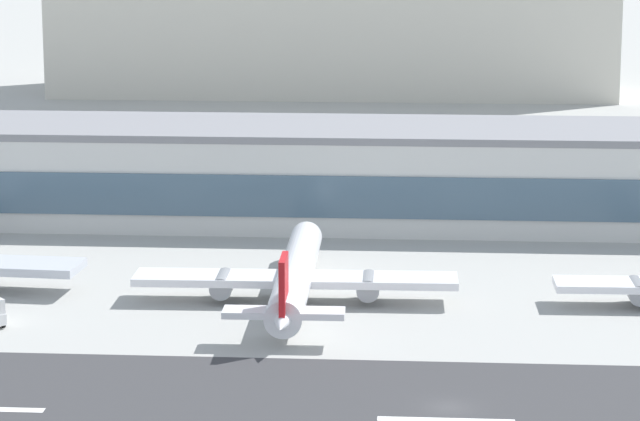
% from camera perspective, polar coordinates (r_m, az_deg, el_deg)
% --- Properties ---
extents(ground_plane, '(1400.00, 1400.00, 0.00)m').
position_cam_1_polar(ground_plane, '(136.50, 4.90, -7.45)').
color(ground_plane, '#A8A8A3').
extents(runway_strip, '(800.00, 34.28, 0.08)m').
position_cam_1_polar(runway_strip, '(133.27, 4.92, -7.91)').
color(runway_strip, '#38383A').
rests_on(runway_strip, ground_plane).
extents(runway_centreline_dash_4, '(12.00, 1.20, 0.01)m').
position_cam_1_polar(runway_centreline_dash_4, '(133.24, 4.78, -7.89)').
color(runway_centreline_dash_4, white).
rests_on(runway_centreline_dash_4, runway_strip).
extents(terminal_building, '(203.30, 24.16, 13.68)m').
position_cam_1_polar(terminal_building, '(213.65, 0.06, 1.43)').
color(terminal_building, silver).
rests_on(terminal_building, ground_plane).
extents(airliner_red_tail_gate_1, '(36.70, 44.52, 9.29)m').
position_cam_1_polar(airliner_red_tail_gate_1, '(169.67, -0.96, -2.57)').
color(airliner_red_tail_gate_1, white).
rests_on(airliner_red_tail_gate_1, ground_plane).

